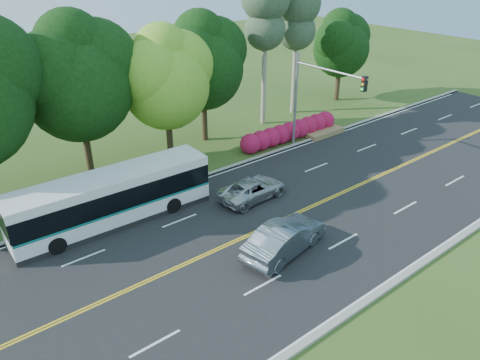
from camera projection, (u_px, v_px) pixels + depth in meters
ground at (301, 211)px, 26.80m from camera, size 120.00×120.00×0.00m
road at (301, 211)px, 26.80m from camera, size 60.00×14.00×0.02m
curb_north at (226, 168)px, 31.74m from camera, size 60.00×0.30×0.15m
curb_south at (411, 271)px, 21.79m from camera, size 60.00×0.30×0.15m
grass_verge at (210, 160)px, 33.04m from camera, size 60.00×4.00×0.10m
lane_markings at (300, 212)px, 26.74m from camera, size 57.60×13.82×0.00m
tree_row at (111, 68)px, 29.32m from camera, size 44.70×9.10×13.84m
bougainvillea_hedge at (292, 132)px, 36.15m from camera, size 9.50×2.25×1.50m
traffic_signal at (316, 91)px, 32.06m from camera, size 0.42×6.10×7.00m
transit_bus at (112, 199)px, 25.18m from camera, size 10.96×2.64×2.85m
sedan at (285, 238)px, 22.88m from camera, size 5.18×2.58×1.63m
suv at (253, 189)px, 27.89m from camera, size 4.51×2.25×1.23m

